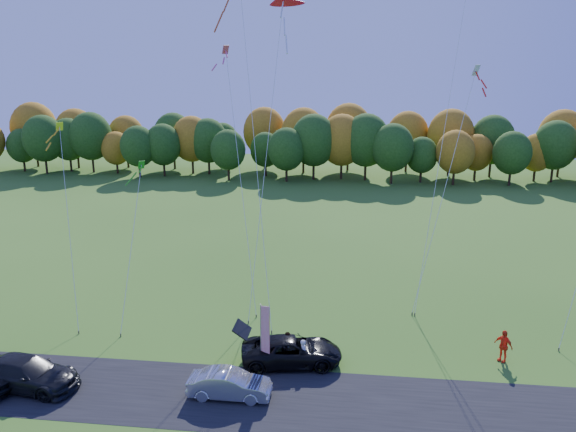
# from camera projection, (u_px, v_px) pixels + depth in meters

# --- Properties ---
(ground) EXTENTS (160.00, 160.00, 0.00)m
(ground) POSITION_uv_depth(u_px,v_px,m) (276.00, 360.00, 32.26)
(ground) COLOR #326019
(asphalt_strip) EXTENTS (90.00, 6.00, 0.01)m
(asphalt_strip) POSITION_uv_depth(u_px,v_px,m) (264.00, 399.00, 28.41)
(asphalt_strip) COLOR black
(asphalt_strip) RESTS_ON ground
(tree_line) EXTENTS (116.00, 12.00, 10.00)m
(tree_line) POSITION_uv_depth(u_px,v_px,m) (327.00, 179.00, 85.08)
(tree_line) COLOR #1E4711
(tree_line) RESTS_ON ground
(black_suv) EXTENTS (6.01, 3.49, 1.57)m
(black_suv) POSITION_uv_depth(u_px,v_px,m) (292.00, 351.00, 31.66)
(black_suv) COLOR black
(black_suv) RESTS_ON ground
(silver_sedan) EXTENTS (4.23, 1.48, 1.39)m
(silver_sedan) POSITION_uv_depth(u_px,v_px,m) (230.00, 384.00, 28.47)
(silver_sedan) COLOR #B6B5BA
(silver_sedan) RESTS_ON ground
(dark_truck_a) EXTENTS (5.90, 2.98, 1.64)m
(dark_truck_a) POSITION_uv_depth(u_px,v_px,m) (26.00, 373.00, 29.27)
(dark_truck_a) COLOR black
(dark_truck_a) RESTS_ON ground
(person_tailgate_a) EXTENTS (0.45, 0.64, 1.67)m
(person_tailgate_a) POSITION_uv_depth(u_px,v_px,m) (304.00, 354.00, 31.25)
(person_tailgate_a) COLOR silver
(person_tailgate_a) RESTS_ON ground
(person_tailgate_b) EXTENTS (0.90, 0.98, 1.63)m
(person_tailgate_b) POSITION_uv_depth(u_px,v_px,m) (288.00, 345.00, 32.22)
(person_tailgate_b) COLOR gray
(person_tailgate_b) RESTS_ON ground
(person_east) EXTENTS (1.13, 1.11, 1.90)m
(person_east) POSITION_uv_depth(u_px,v_px,m) (503.00, 346.00, 31.90)
(person_east) COLOR #F33616
(person_east) RESTS_ON ground
(feather_flag) EXTENTS (0.53, 0.15, 4.02)m
(feather_flag) POSITION_uv_depth(u_px,v_px,m) (264.00, 331.00, 30.33)
(feather_flag) COLOR #999999
(feather_flag) RESTS_ON ground
(kite_delta_blue) EXTENTS (4.96, 9.96, 24.24)m
(kite_delta_blue) POSITION_uv_depth(u_px,v_px,m) (254.00, 138.00, 37.05)
(kite_delta_blue) COLOR #4C3F33
(kite_delta_blue) RESTS_ON ground
(kite_parafoil_orange) EXTENTS (6.45, 12.73, 27.94)m
(kite_parafoil_orange) POSITION_uv_depth(u_px,v_px,m) (449.00, 104.00, 40.09)
(kite_parafoil_orange) COLOR #4C3F33
(kite_parafoil_orange) RESTS_ON ground
(kite_delta_red) EXTENTS (2.81, 8.81, 22.39)m
(kite_delta_red) POSITION_uv_depth(u_px,v_px,m) (268.00, 143.00, 37.84)
(kite_delta_red) COLOR #4C3F33
(kite_delta_red) RESTS_ON ground
(kite_diamond_yellow) EXTENTS (3.66, 6.43, 13.00)m
(kite_diamond_yellow) POSITION_uv_depth(u_px,v_px,m) (69.00, 224.00, 36.85)
(kite_diamond_yellow) COLOR #4C3F33
(kite_diamond_yellow) RESTS_ON ground
(kite_diamond_green) EXTENTS (0.96, 6.68, 10.40)m
(kite_diamond_green) POSITION_uv_depth(u_px,v_px,m) (132.00, 241.00, 36.84)
(kite_diamond_green) COLOR #4C3F33
(kite_diamond_green) RESTS_ON ground
(kite_diamond_white) EXTENTS (4.46, 5.21, 16.87)m
(kite_diamond_white) POSITION_uv_depth(u_px,v_px,m) (444.00, 191.00, 38.04)
(kite_diamond_white) COLOR #4C3F33
(kite_diamond_white) RESTS_ON ground
(kite_diamond_pink) EXTENTS (3.61, 6.84, 18.14)m
(kite_diamond_pink) POSITION_uv_depth(u_px,v_px,m) (240.00, 178.00, 38.75)
(kite_diamond_pink) COLOR #4C3F33
(kite_diamond_pink) RESTS_ON ground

